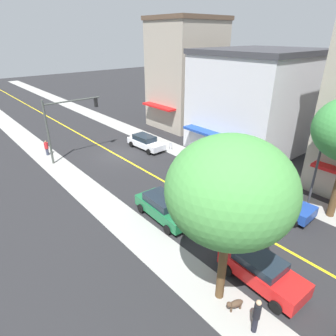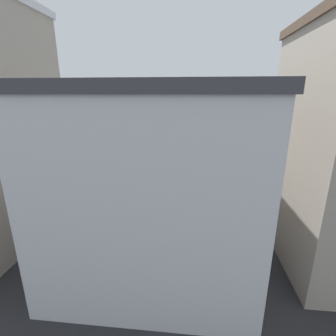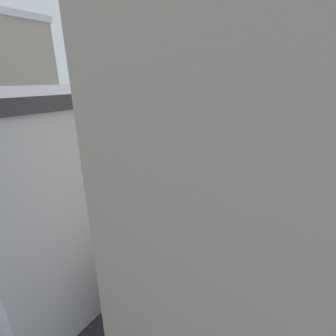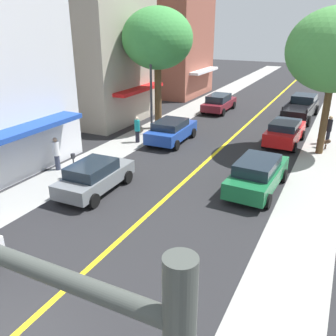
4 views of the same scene
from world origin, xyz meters
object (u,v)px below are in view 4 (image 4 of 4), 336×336
(grey_sedan_left_curb, at_px, (95,176))
(pedestrian_teal_shirt, at_px, (137,129))
(small_dog, at_px, (323,142))
(red_sedan_right_curb, at_px, (285,132))
(blue_sedan_left_curb, at_px, (171,130))
(black_pickup_truck, at_px, (301,107))
(pedestrian_white_shirt, at_px, (56,153))
(parking_meter, at_px, (73,162))
(street_lamp, at_px, (151,73))
(pedestrian_black_shirt, at_px, (329,129))
(green_sedan_right_curb, at_px, (258,174))
(street_tree_right_corner, at_px, (157,39))
(street_tree_left_near, at_px, (336,51))
(maroon_sedan_left_curb, at_px, (219,103))

(grey_sedan_left_curb, distance_m, pedestrian_teal_shirt, 7.49)
(pedestrian_teal_shirt, bearing_deg, small_dog, 171.44)
(red_sedan_right_curb, xyz_separation_m, pedestrian_teal_shirt, (-8.61, -3.87, 0.08))
(blue_sedan_left_curb, relative_size, black_pickup_truck, 0.72)
(grey_sedan_left_curb, bearing_deg, red_sedan_right_curb, -31.95)
(pedestrian_white_shirt, relative_size, small_dog, 2.07)
(parking_meter, relative_size, black_pickup_truck, 0.21)
(street_lamp, height_order, pedestrian_black_shirt, street_lamp)
(parking_meter, bearing_deg, pedestrian_black_shirt, 46.69)
(pedestrian_teal_shirt, height_order, pedestrian_white_shirt, pedestrian_white_shirt)
(red_sedan_right_curb, distance_m, green_sedan_right_curb, 7.63)
(parking_meter, xyz_separation_m, pedestrian_black_shirt, (10.96, 11.62, 0.12))
(street_tree_right_corner, xyz_separation_m, pedestrian_teal_shirt, (0.36, -3.60, -5.32))
(small_dog, bearing_deg, black_pickup_truck, 127.20)
(street_lamp, height_order, black_pickup_truck, street_lamp)
(street_tree_left_near, height_order, black_pickup_truck, street_tree_left_near)
(street_tree_right_corner, distance_m, black_pickup_truck, 12.95)
(parking_meter, xyz_separation_m, small_dog, (10.79, 10.46, -0.44))
(red_sedan_right_curb, xyz_separation_m, pedestrian_white_shirt, (-10.00, -9.79, 0.13))
(red_sedan_right_curb, distance_m, small_dog, 2.36)
(street_lamp, bearing_deg, black_pickup_truck, 46.48)
(parking_meter, xyz_separation_m, red_sedan_right_curb, (8.47, 10.26, -0.05))
(black_pickup_truck, xyz_separation_m, pedestrian_teal_shirt, (-8.62, -11.27, -0.01))
(green_sedan_right_curb, relative_size, pedestrian_black_shirt, 2.62)
(street_tree_right_corner, relative_size, parking_meter, 6.38)
(pedestrian_white_shirt, xyz_separation_m, small_dog, (12.32, 9.98, -0.52))
(parking_meter, distance_m, green_sedan_right_curb, 8.94)
(street_tree_left_near, distance_m, parking_meter, 15.12)
(pedestrian_black_shirt, bearing_deg, street_tree_right_corner, -43.68)
(street_tree_right_corner, relative_size, small_dog, 9.62)
(street_tree_right_corner, distance_m, grey_sedan_left_curb, 12.33)
(street_tree_right_corner, distance_m, red_sedan_right_curb, 10.47)
(blue_sedan_left_curb, height_order, maroon_sedan_left_curb, maroon_sedan_left_curb)
(street_lamp, relative_size, small_dog, 7.90)
(red_sedan_right_curb, bearing_deg, small_dog, -83.09)
(grey_sedan_left_curb, bearing_deg, street_lamp, 11.63)
(street_lamp, height_order, red_sedan_right_curb, street_lamp)
(street_lamp, distance_m, green_sedan_right_curb, 11.07)
(blue_sedan_left_curb, bearing_deg, green_sedan_right_curb, -127.26)
(street_tree_right_corner, distance_m, maroon_sedan_left_curb, 9.18)
(maroon_sedan_left_curb, height_order, green_sedan_right_curb, green_sedan_right_curb)
(street_tree_left_near, relative_size, street_lamp, 1.19)
(green_sedan_right_curb, xyz_separation_m, pedestrian_black_shirt, (2.42, 8.99, 0.16))
(street_tree_right_corner, bearing_deg, small_dog, 2.36)
(green_sedan_right_curb, relative_size, small_dog, 5.51)
(street_lamp, relative_size, black_pickup_truck, 1.11)
(street_tree_left_near, bearing_deg, maroon_sedan_left_curb, 139.71)
(parking_meter, bearing_deg, pedestrian_teal_shirt, 91.27)
(parking_meter, relative_size, street_lamp, 0.19)
(red_sedan_right_curb, xyz_separation_m, blue_sedan_left_curb, (-6.66, -2.83, -0.03))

